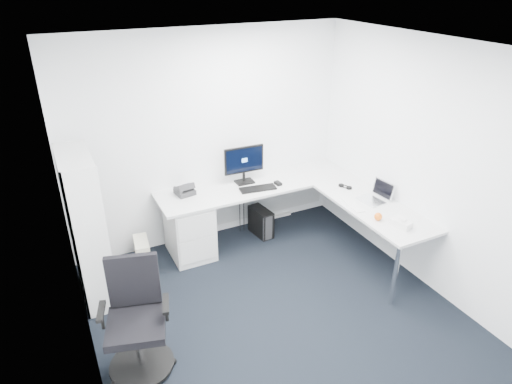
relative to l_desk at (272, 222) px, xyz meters
name	(u,v)px	position (x,y,z in m)	size (l,w,h in m)	color
ground	(288,329)	(-0.55, -1.40, -0.39)	(4.20, 4.20, 0.00)	black
ceiling	(300,54)	(-0.55, -1.40, 2.31)	(4.20, 4.20, 0.00)	white
wall_back	(208,140)	(-0.55, 0.70, 0.96)	(3.60, 0.02, 2.70)	white
wall_left	(78,265)	(-2.35, -1.40, 0.96)	(0.02, 4.20, 2.70)	white
wall_right	(444,175)	(1.25, -1.40, 0.96)	(0.02, 4.20, 2.70)	white
l_desk	(272,222)	(0.00, 0.00, 0.00)	(2.67, 1.50, 0.78)	silver
drawer_pedestal	(189,227)	(-0.99, 0.34, -0.01)	(0.50, 0.62, 0.77)	silver
bookshelf	(87,229)	(-2.17, 0.05, 0.44)	(0.32, 0.83, 1.66)	silver
task_chair	(136,323)	(-1.99, -1.25, 0.15)	(0.60, 0.60, 1.07)	black
black_pc_tower	(261,222)	(0.02, 0.37, -0.20)	(0.17, 0.39, 0.38)	black
beige_pc_tower	(143,253)	(-1.59, 0.36, -0.22)	(0.16, 0.36, 0.34)	beige
power_strip	(279,215)	(0.48, 0.68, -0.37)	(0.36, 0.06, 0.04)	silver
monitor	(244,165)	(-0.17, 0.46, 0.64)	(0.53, 0.17, 0.51)	black
black_keyboard	(258,189)	(-0.11, 0.20, 0.40)	(0.46, 0.16, 0.02)	black
mouse	(278,183)	(0.19, 0.21, 0.41)	(0.06, 0.11, 0.03)	black
desk_phone	(185,189)	(-0.97, 0.47, 0.46)	(0.21, 0.21, 0.15)	#28292B
laptop	(372,193)	(0.96, -0.68, 0.50)	(0.32, 0.31, 0.22)	silver
white_keyboard	(353,205)	(0.70, -0.68, 0.40)	(0.11, 0.37, 0.01)	silver
headphones	(345,186)	(0.91, -0.24, 0.41)	(0.11, 0.17, 0.04)	black
orange_fruit	(378,217)	(0.74, -1.08, 0.43)	(0.09, 0.09, 0.09)	orange
tissue_box	(401,224)	(0.87, -1.30, 0.43)	(0.11, 0.22, 0.08)	silver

